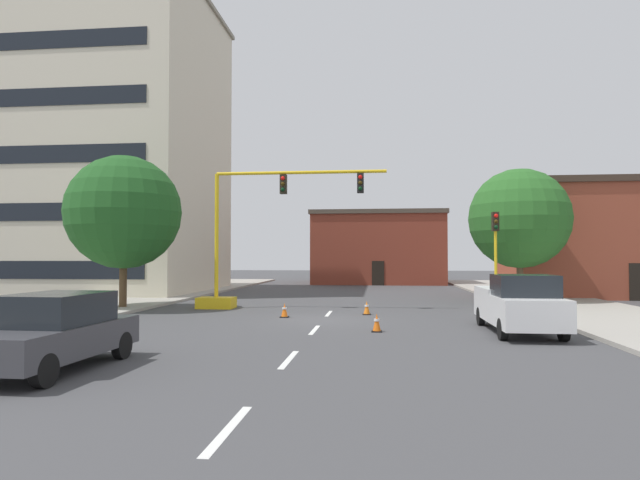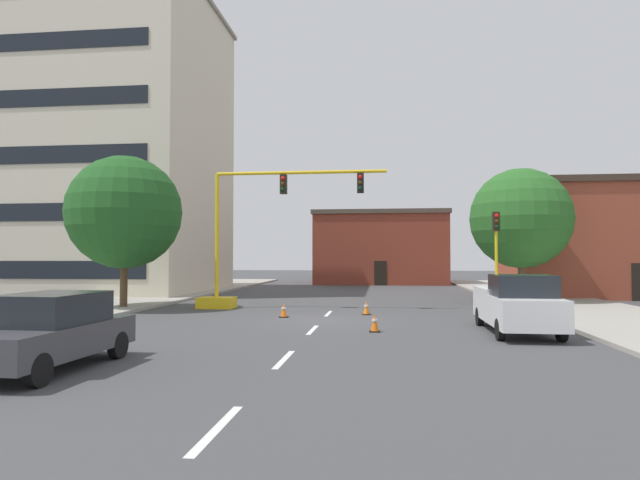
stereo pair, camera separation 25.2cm
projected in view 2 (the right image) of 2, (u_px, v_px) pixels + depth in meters
ground_plane at (322, 320)px, 21.97m from camera, size 160.00×160.00×0.00m
sidewalk_left at (133, 300)px, 31.30m from camera, size 6.00×56.00×0.14m
sidewalk_right at (563, 304)px, 28.53m from camera, size 6.00×56.00×0.14m
lane_stripe_seg_0 at (217, 429)px, 8.08m from camera, size 0.16×2.40×0.01m
lane_stripe_seg_1 at (284, 359)px, 13.54m from camera, size 0.16×2.40×0.01m
lane_stripe_seg_2 at (313, 330)px, 19.00m from camera, size 0.16×2.40×0.01m
lane_stripe_seg_3 at (328, 314)px, 24.46m from camera, size 0.16×2.40×0.01m
building_tall_left at (106, 146)px, 40.20m from camera, size 15.93×14.27×21.56m
building_brick_center at (381, 248)px, 53.38m from camera, size 12.63×10.07×6.90m
building_row_right at (612, 239)px, 35.46m from camera, size 13.29×8.41×7.43m
traffic_signal_gantry at (240, 263)px, 26.98m from camera, size 9.39×1.20×6.83m
traffic_light_pole_right at (496, 238)px, 26.75m from camera, size 0.32×0.47×4.80m
tree_left_near at (125, 212)px, 26.57m from camera, size 5.55×5.55×7.54m
tree_right_mid at (521, 218)px, 30.16m from camera, size 5.58×5.58×7.51m
pickup_truck_white at (517, 304)px, 18.25m from camera, size 2.04×5.41×1.99m
sedan_dark_gray_near_left at (51, 331)px, 12.32m from camera, size 1.98×4.55×1.74m
traffic_cone_roadside_a at (366, 308)px, 24.00m from camera, size 0.36×0.36×0.62m
traffic_cone_roadside_b at (375, 323)px, 18.50m from camera, size 0.36×0.36×0.63m
traffic_cone_roadside_c at (284, 310)px, 22.95m from camera, size 0.36×0.36×0.60m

